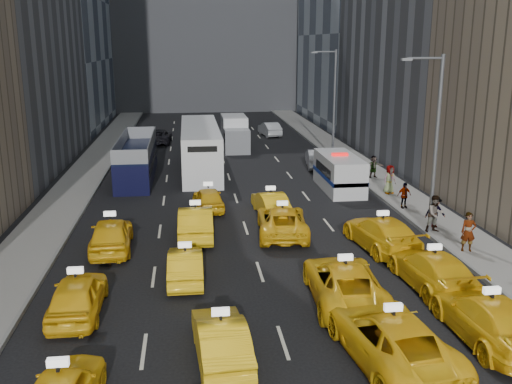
% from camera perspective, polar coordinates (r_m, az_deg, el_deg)
% --- Properties ---
extents(ground, '(160.00, 160.00, 0.00)m').
position_cam_1_polar(ground, '(17.65, 3.85, -17.94)').
color(ground, black).
rests_on(ground, ground).
extents(sidewalk_west, '(3.00, 90.00, 0.15)m').
position_cam_1_polar(sidewalk_west, '(41.40, -17.29, 0.85)').
color(sidewalk_west, gray).
rests_on(sidewalk_west, ground).
extents(sidewalk_east, '(3.00, 90.00, 0.15)m').
position_cam_1_polar(sidewalk_east, '(42.84, 11.51, 1.68)').
color(sidewalk_east, gray).
rests_on(sidewalk_east, ground).
extents(curb_west, '(0.15, 90.00, 0.18)m').
position_cam_1_polar(curb_west, '(41.15, -15.30, 0.94)').
color(curb_west, slate).
rests_on(curb_west, ground).
extents(curb_east, '(0.15, 90.00, 0.18)m').
position_cam_1_polar(curb_east, '(42.41, 9.65, 1.66)').
color(curb_east, slate).
rests_on(curb_east, ground).
extents(streetlight_near, '(2.15, 0.22, 9.00)m').
position_cam_1_polar(streetlight_near, '(29.56, 17.39, 5.10)').
color(streetlight_near, '#595B60').
rests_on(streetlight_near, ground).
extents(streetlight_far, '(2.15, 0.22, 9.00)m').
position_cam_1_polar(streetlight_far, '(48.34, 7.70, 9.12)').
color(streetlight_far, '#595B60').
rests_on(streetlight_far, ground).
extents(taxi_5, '(1.81, 4.39, 1.41)m').
position_cam_1_polar(taxi_5, '(18.07, -3.52, -14.50)').
color(taxi_5, yellow).
rests_on(taxi_5, ground).
extents(taxi_6, '(3.28, 5.96, 1.58)m').
position_cam_1_polar(taxi_6, '(18.44, 13.37, -13.97)').
color(taxi_6, yellow).
rests_on(taxi_6, ground).
extents(taxi_7, '(2.26, 5.35, 1.54)m').
position_cam_1_polar(taxi_7, '(20.58, 22.24, -11.61)').
color(taxi_7, yellow).
rests_on(taxi_7, ground).
extents(taxi_8, '(1.79, 4.38, 1.49)m').
position_cam_1_polar(taxi_8, '(21.71, -17.42, -9.84)').
color(taxi_8, yellow).
rests_on(taxi_8, ground).
extents(taxi_9, '(1.41, 4.04, 1.33)m').
position_cam_1_polar(taxi_9, '(23.77, -7.07, -7.26)').
color(taxi_9, yellow).
rests_on(taxi_9, ground).
extents(taxi_10, '(2.87, 5.69, 1.54)m').
position_cam_1_polar(taxi_10, '(22.01, 8.83, -8.88)').
color(taxi_10, yellow).
rests_on(taxi_10, ground).
extents(taxi_11, '(2.41, 5.28, 1.50)m').
position_cam_1_polar(taxi_11, '(23.97, 17.26, -7.44)').
color(taxi_11, yellow).
rests_on(taxi_11, ground).
extents(taxi_12, '(2.09, 4.76, 1.60)m').
position_cam_1_polar(taxi_12, '(27.66, -14.29, -4.14)').
color(taxi_12, yellow).
rests_on(taxi_12, ground).
extents(taxi_13, '(1.76, 4.85, 1.59)m').
position_cam_1_polar(taxi_13, '(28.81, -6.05, -3.00)').
color(taxi_13, yellow).
rests_on(taxi_13, ground).
extents(taxi_14, '(2.91, 5.44, 1.45)m').
position_cam_1_polar(taxi_14, '(29.05, 2.64, -2.92)').
color(taxi_14, yellow).
rests_on(taxi_14, ground).
extents(taxi_15, '(2.84, 5.59, 1.55)m').
position_cam_1_polar(taxi_15, '(27.69, 12.47, -4.04)').
color(taxi_15, yellow).
rests_on(taxi_15, ground).
extents(taxi_16, '(1.93, 4.08, 1.35)m').
position_cam_1_polar(taxi_16, '(33.45, -4.79, -0.67)').
color(taxi_16, yellow).
rests_on(taxi_16, ground).
extents(taxi_17, '(1.85, 4.22, 1.35)m').
position_cam_1_polar(taxi_17, '(32.39, 1.46, -1.13)').
color(taxi_17, yellow).
rests_on(taxi_17, ground).
extents(nypd_van, '(2.78, 5.97, 2.48)m').
position_cam_1_polar(nypd_van, '(38.23, 8.32, 1.87)').
color(nypd_van, silver).
rests_on(nypd_van, ground).
extents(double_decker, '(2.51, 10.27, 2.98)m').
position_cam_1_polar(double_decker, '(41.87, -11.84, 3.32)').
color(double_decker, black).
rests_on(double_decker, ground).
extents(city_bus, '(4.00, 13.44, 3.42)m').
position_cam_1_polar(city_bus, '(43.96, -5.61, 4.39)').
color(city_bus, silver).
rests_on(city_bus, ground).
extents(box_truck, '(2.39, 6.51, 2.95)m').
position_cam_1_polar(box_truck, '(52.73, -2.13, 5.90)').
color(box_truck, white).
rests_on(box_truck, ground).
extents(misc_car_0, '(2.10, 4.58, 1.45)m').
position_cam_1_polar(misc_car_0, '(45.00, 6.12, 3.36)').
color(misc_car_0, '#A4A5AB').
rests_on(misc_car_0, ground).
extents(misc_car_1, '(2.47, 5.05, 1.38)m').
position_cam_1_polar(misc_car_1, '(56.49, -9.69, 5.51)').
color(misc_car_1, black).
rests_on(misc_car_1, ground).
extents(misc_car_2, '(2.77, 5.39, 1.49)m').
position_cam_1_polar(misc_car_2, '(60.76, -2.21, 6.40)').
color(misc_car_2, gray).
rests_on(misc_car_2, ground).
extents(misc_car_3, '(2.26, 4.90, 1.63)m').
position_cam_1_polar(misc_car_3, '(57.71, -5.83, 5.96)').
color(misc_car_3, black).
rests_on(misc_car_3, ground).
extents(misc_car_4, '(2.10, 4.54, 1.44)m').
position_cam_1_polar(misc_car_4, '(60.35, 1.38, 6.32)').
color(misc_car_4, '#B4B7BC').
rests_on(misc_car_4, ground).
extents(pedestrian_0, '(0.75, 0.57, 1.86)m').
position_cam_1_polar(pedestrian_0, '(28.06, 20.46, -3.75)').
color(pedestrian_0, gray).
rests_on(pedestrian_0, sidewalk_east).
extents(pedestrian_1, '(1.00, 0.65, 1.92)m').
position_cam_1_polar(pedestrian_1, '(30.29, 17.49, -2.10)').
color(pedestrian_1, gray).
rests_on(pedestrian_1, sidewalk_east).
extents(pedestrian_2, '(1.09, 0.48, 1.67)m').
position_cam_1_polar(pedestrian_2, '(31.13, 17.48, -1.90)').
color(pedestrian_2, gray).
rests_on(pedestrian_2, sidewalk_east).
extents(pedestrian_3, '(0.95, 0.57, 1.52)m').
position_cam_1_polar(pedestrian_3, '(34.26, 14.60, -0.32)').
color(pedestrian_3, gray).
rests_on(pedestrian_3, sidewalk_east).
extents(pedestrian_4, '(1.02, 0.77, 1.85)m').
position_cam_1_polar(pedestrian_4, '(37.34, 13.21, 1.25)').
color(pedestrian_4, gray).
rests_on(pedestrian_4, sidewalk_east).
extents(pedestrian_5, '(1.53, 0.73, 1.59)m').
position_cam_1_polar(pedestrian_5, '(41.58, 11.67, 2.51)').
color(pedestrian_5, gray).
rests_on(pedestrian_5, sidewalk_east).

